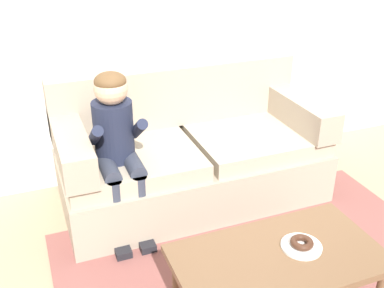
% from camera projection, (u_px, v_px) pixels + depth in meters
% --- Properties ---
extents(ground, '(10.00, 10.00, 0.00)m').
position_uv_depth(ground, '(254.00, 258.00, 2.92)').
color(ground, '#9E896B').
extents(area_rug, '(2.44, 1.92, 0.01)m').
position_uv_depth(area_rug, '(275.00, 284.00, 2.71)').
color(area_rug, brown).
rests_on(area_rug, ground).
extents(couch, '(1.91, 0.90, 0.95)m').
position_uv_depth(couch, '(190.00, 155.00, 3.44)').
color(couch, tan).
rests_on(couch, ground).
extents(coffee_table, '(1.06, 0.59, 0.43)m').
position_uv_depth(coffee_table, '(279.00, 262.00, 2.32)').
color(coffee_table, brown).
rests_on(coffee_table, ground).
extents(person_child, '(0.34, 0.58, 1.10)m').
position_uv_depth(person_child, '(117.00, 140.00, 2.93)').
color(person_child, '#1E2338').
rests_on(person_child, ground).
extents(plate, '(0.21, 0.21, 0.01)m').
position_uv_depth(plate, '(302.00, 246.00, 2.35)').
color(plate, white).
rests_on(plate, coffee_table).
extents(donut, '(0.17, 0.17, 0.04)m').
position_uv_depth(donut, '(302.00, 242.00, 2.34)').
color(donut, '#422619').
rests_on(donut, plate).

